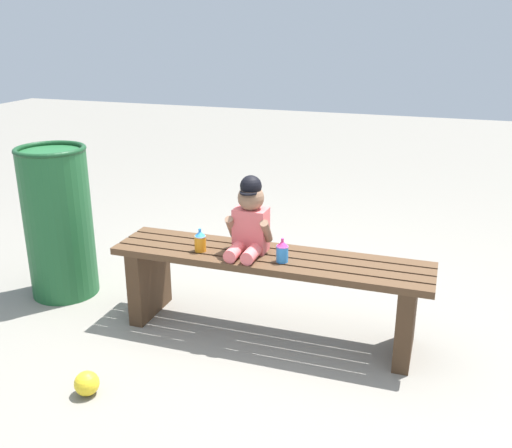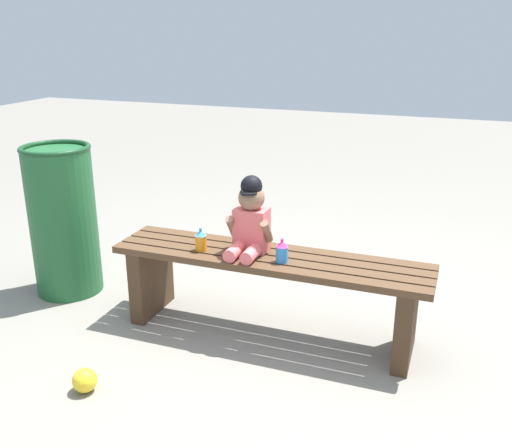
% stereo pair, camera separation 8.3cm
% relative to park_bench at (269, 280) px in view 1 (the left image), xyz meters
% --- Properties ---
extents(ground_plane, '(16.00, 16.00, 0.00)m').
position_rel_park_bench_xyz_m(ground_plane, '(0.00, 0.00, -0.31)').
color(ground_plane, gray).
extents(park_bench, '(1.66, 0.36, 0.45)m').
position_rel_park_bench_xyz_m(park_bench, '(0.00, 0.00, 0.00)').
color(park_bench, '#513823').
rests_on(park_bench, ground_plane).
extents(child_figure, '(0.23, 0.27, 0.40)m').
position_rel_park_bench_xyz_m(child_figure, '(-0.11, 0.01, 0.32)').
color(child_figure, '#E56666').
rests_on(child_figure, park_bench).
extents(sippy_cup_left, '(0.06, 0.06, 0.12)m').
position_rel_park_bench_xyz_m(sippy_cup_left, '(-0.36, -0.06, 0.20)').
color(sippy_cup_left, orange).
rests_on(sippy_cup_left, park_bench).
extents(sippy_cup_right, '(0.06, 0.06, 0.12)m').
position_rel_park_bench_xyz_m(sippy_cup_right, '(0.09, -0.06, 0.20)').
color(sippy_cup_right, '#338CE5').
rests_on(sippy_cup_right, park_bench).
extents(toy_ball, '(0.11, 0.11, 0.11)m').
position_rel_park_bench_xyz_m(toy_ball, '(-0.61, -0.78, -0.25)').
color(toy_ball, yellow).
rests_on(toy_ball, ground_plane).
extents(trash_bin, '(0.40, 0.40, 0.91)m').
position_rel_park_bench_xyz_m(trash_bin, '(-1.34, 0.07, 0.15)').
color(trash_bin, '#1E592D').
rests_on(trash_bin, ground_plane).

